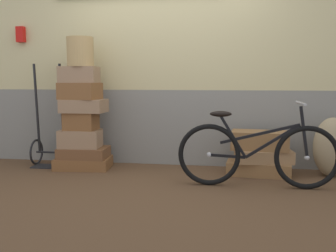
{
  "coord_description": "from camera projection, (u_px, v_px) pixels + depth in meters",
  "views": [
    {
      "loc": [
        0.75,
        -4.04,
        1.08
      ],
      "look_at": [
        0.06,
        0.28,
        0.56
      ],
      "focal_mm": 41.02,
      "sensor_mm": 36.0,
      "label": 1
    }
  ],
  "objects": [
    {
      "name": "ground",
      "position": [
        158.0,
        182.0,
        4.21
      ],
      "size": [
        9.19,
        5.2,
        0.06
      ],
      "primitive_type": "cube",
      "color": "#513823"
    },
    {
      "name": "station_building",
      "position": [
        171.0,
        52.0,
        4.86
      ],
      "size": [
        7.19,
        0.74,
        2.85
      ],
      "color": "gray",
      "rests_on": "ground"
    },
    {
      "name": "suitcase_0",
      "position": [
        84.0,
        163.0,
        4.73
      ],
      "size": [
        0.69,
        0.48,
        0.13
      ],
      "primitive_type": "cube",
      "rotation": [
        0.0,
        0.0,
        0.09
      ],
      "color": "brown",
      "rests_on": "ground"
    },
    {
      "name": "suitcase_1",
      "position": [
        84.0,
        152.0,
        4.7
      ],
      "size": [
        0.6,
        0.41,
        0.13
      ],
      "primitive_type": "cube",
      "rotation": [
        0.0,
        0.0,
        0.04
      ],
      "color": "brown",
      "rests_on": "suitcase_0"
    },
    {
      "name": "suitcase_2",
      "position": [
        80.0,
        139.0,
        4.67
      ],
      "size": [
        0.51,
        0.35,
        0.22
      ],
      "primitive_type": "cube",
      "rotation": [
        0.0,
        0.0,
        0.07
      ],
      "color": "#937051",
      "rests_on": "suitcase_1"
    },
    {
      "name": "suitcase_3",
      "position": [
        81.0,
        121.0,
        4.64
      ],
      "size": [
        0.39,
        0.28,
        0.21
      ],
      "primitive_type": "cube",
      "rotation": [
        0.0,
        0.0,
        -0.05
      ],
      "color": "brown",
      "rests_on": "suitcase_2"
    },
    {
      "name": "suitcase_4",
      "position": [
        84.0,
        106.0,
        4.64
      ],
      "size": [
        0.51,
        0.36,
        0.16
      ],
      "primitive_type": "cube",
      "rotation": [
        0.0,
        0.0,
        0.0
      ],
      "color": "#937051",
      "rests_on": "suitcase_3"
    },
    {
      "name": "suitcase_5",
      "position": [
        80.0,
        91.0,
        4.62
      ],
      "size": [
        0.48,
        0.37,
        0.2
      ],
      "primitive_type": "cube",
      "rotation": [
        0.0,
        0.0,
        -0.1
      ],
      "color": "brown",
      "rests_on": "suitcase_4"
    },
    {
      "name": "suitcase_6",
      "position": [
        79.0,
        75.0,
        4.62
      ],
      "size": [
        0.46,
        0.34,
        0.19
      ],
      "primitive_type": "cube",
      "rotation": [
        0.0,
        0.0,
        0.06
      ],
      "color": "#937051",
      "rests_on": "suitcase_5"
    },
    {
      "name": "suitcase_7",
      "position": [
        258.0,
        168.0,
        4.4
      ],
      "size": [
        0.74,
        0.43,
        0.15
      ],
      "primitive_type": "cube",
      "rotation": [
        0.0,
        0.0,
        -0.09
      ],
      "color": "olive",
      "rests_on": "ground"
    },
    {
      "name": "suitcase_8",
      "position": [
        263.0,
        156.0,
        4.35
      ],
      "size": [
        0.66,
        0.38,
        0.14
      ],
      "primitive_type": "cube",
      "rotation": [
        0.0,
        0.0,
        0.12
      ],
      "color": "#9E754C",
      "rests_on": "suitcase_7"
    },
    {
      "name": "suitcase_9",
      "position": [
        260.0,
        140.0,
        4.39
      ],
      "size": [
        0.67,
        0.4,
        0.21
      ],
      "primitive_type": "cube",
      "rotation": [
        0.0,
        0.0,
        -0.09
      ],
      "color": "olive",
      "rests_on": "suitcase_8"
    },
    {
      "name": "wicker_basket",
      "position": [
        80.0,
        52.0,
        4.57
      ],
      "size": [
        0.32,
        0.32,
        0.35
      ],
      "primitive_type": "cylinder",
      "color": "tan",
      "rests_on": "suitcase_6"
    },
    {
      "name": "luggage_trolley",
      "position": [
        50.0,
        144.0,
        4.86
      ],
      "size": [
        0.42,
        0.39,
        1.28
      ],
      "color": "black",
      "rests_on": "ground"
    },
    {
      "name": "burlap_sack",
      "position": [
        332.0,
        147.0,
        4.3
      ],
      "size": [
        0.41,
        0.34,
        0.67
      ],
      "primitive_type": "ellipsoid",
      "color": "#9E8966",
      "rests_on": "ground"
    },
    {
      "name": "bicycle",
      "position": [
        257.0,
        154.0,
        3.86
      ],
      "size": [
        1.6,
        0.46,
        0.87
      ],
      "color": "black",
      "rests_on": "ground"
    }
  ]
}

